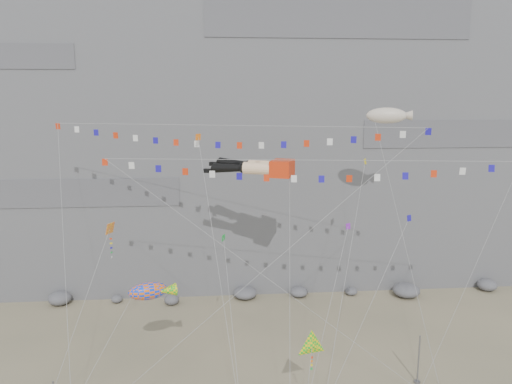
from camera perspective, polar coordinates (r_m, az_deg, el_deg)
The scene contains 15 objects.
cliff at distance 67.18m, azimuth -2.14°, elevation 13.39°, with size 80.00×28.00×50.00m, color slate.
talus_boulders at distance 56.41m, azimuth -1.24°, elevation -11.49°, with size 60.00×3.00×1.20m, color slate, non-canonical shape.
anchor_pole_right at distance 42.75m, azimuth 18.09°, elevation -17.72°, with size 0.12×0.12×3.99m, color slate.
legs_kite at distance 43.96m, azimuth 0.23°, elevation 2.84°, with size 8.16×19.31×22.42m.
flag_banner_upper at distance 42.42m, azimuth -3.19°, elevation 7.58°, with size 30.82×16.94×25.49m.
flag_banner_lower at distance 38.73m, azimuth 5.99°, elevation 3.62°, with size 31.71×6.89×19.88m.
harlequin_kite at distance 40.60m, azimuth -16.35°, elevation -4.07°, with size 4.86×8.06×14.37m.
fish_windsock at distance 40.65m, azimuth -12.25°, elevation -11.01°, with size 7.43×7.78×10.92m.
delta_kite at distance 35.31m, azimuth 6.42°, elevation -17.12°, with size 2.50×4.01×7.21m.
blimp_windsock at distance 47.00m, azimuth 14.70°, elevation 8.41°, with size 4.58×11.55×22.82m.
small_kite_a at distance 42.39m, azimuth -6.56°, elevation 5.77°, with size 3.66×13.25×22.67m.
small_kite_b at distance 41.18m, azimuth 10.40°, elevation -4.24°, with size 5.67×9.09×15.26m.
small_kite_c at distance 40.11m, azimuth -3.71°, elevation -5.55°, with size 1.62×10.52×14.73m.
small_kite_d at distance 45.27m, azimuth 12.29°, elevation 2.95°, with size 7.22×14.33×22.29m.
small_kite_e at distance 41.01m, azimuth 16.93°, elevation -3.27°, with size 9.10×7.61×16.71m.
Camera 1 is at (-3.13, -35.04, 22.12)m, focal length 35.00 mm.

